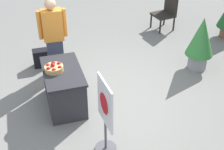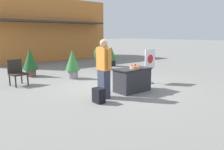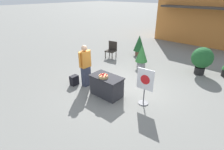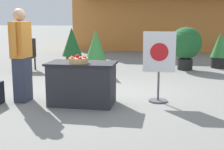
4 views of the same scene
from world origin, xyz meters
The scene contains 8 objects.
ground_plane centered at (0.00, 0.00, 0.00)m, with size 120.00×120.00×0.00m, color slate.
display_table centered at (0.03, -0.73, 0.40)m, with size 1.24×0.70×0.79m.
apple_basket centered at (0.01, -0.88, 0.85)m, with size 0.34×0.34×0.16m.
person_visitor centered at (-1.15, -0.71, 0.91)m, with size 0.27×0.61×1.76m.
backpack centered at (-1.58, -1.03, 0.21)m, with size 0.24×0.34×0.42m.
poster_board centered at (1.42, -0.30, 0.74)m, with size 0.61×0.36×1.34m.
patio_chair centered at (-2.67, 2.69, 0.53)m, with size 0.64×0.64×0.97m.
potted_plant_far_right centered at (-0.42, 2.44, 0.71)m, with size 0.63×0.63×1.25m.
Camera 1 is at (4.96, -1.28, 3.85)m, focal length 50.00 mm.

